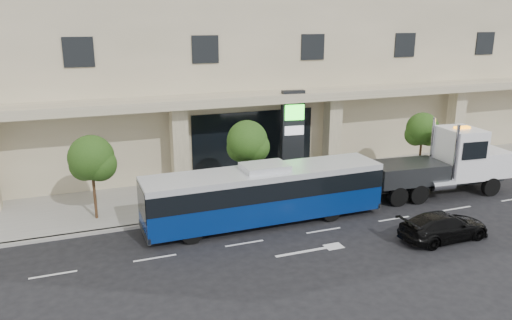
{
  "coord_description": "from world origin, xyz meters",
  "views": [
    {
      "loc": [
        -10.82,
        -20.84,
        9.7
      ],
      "look_at": [
        -2.11,
        2.0,
        2.78
      ],
      "focal_mm": 35.0,
      "sensor_mm": 36.0,
      "label": 1
    }
  ],
  "objects": [
    {
      "name": "tree_mid",
      "position": [
        -1.97,
        3.59,
        3.26
      ],
      "size": [
        2.28,
        2.2,
        4.38
      ],
      "color": "#422B19",
      "rests_on": "sidewalk"
    },
    {
      "name": "tree_left",
      "position": [
        -9.97,
        3.59,
        3.11
      ],
      "size": [
        2.27,
        2.2,
        4.22
      ],
      "color": "#422B19",
      "rests_on": "sidewalk"
    },
    {
      "name": "convention_center",
      "position": [
        -0.0,
        15.42,
        9.97
      ],
      "size": [
        60.0,
        17.6,
        20.0
      ],
      "color": "tan",
      "rests_on": "ground"
    },
    {
      "name": "sidewalk",
      "position": [
        0.0,
        5.0,
        0.07
      ],
      "size": [
        120.0,
        6.0,
        0.15
      ],
      "primitive_type": "cube",
      "color": "gray",
      "rests_on": "ground"
    },
    {
      "name": "tree_right",
      "position": [
        9.53,
        3.59,
        3.04
      ],
      "size": [
        2.1,
        2.0,
        4.04
      ],
      "color": "#422B19",
      "rests_on": "sidewalk"
    },
    {
      "name": "signage_pylon",
      "position": [
        1.76,
        5.94,
        2.94
      ],
      "size": [
        1.41,
        0.65,
        5.48
      ],
      "rotation": [
        0.0,
        0.0,
        -0.1
      ],
      "color": "black",
      "rests_on": "sidewalk"
    },
    {
      "name": "black_sedan",
      "position": [
        4.64,
        -4.29,
        0.63
      ],
      "size": [
        4.39,
        1.88,
        1.26
      ],
      "primitive_type": "imported",
      "rotation": [
        0.0,
        0.0,
        1.6
      ],
      "color": "black",
      "rests_on": "ground"
    },
    {
      "name": "city_bus",
      "position": [
        -2.26,
        0.43,
        1.53
      ],
      "size": [
        11.89,
        2.61,
        3.01
      ],
      "rotation": [
        0.0,
        0.0,
        0.01
      ],
      "color": "black",
      "rests_on": "ground"
    },
    {
      "name": "curb",
      "position": [
        0.0,
        2.0,
        0.07
      ],
      "size": [
        120.0,
        0.3,
        0.15
      ],
      "primitive_type": "cube",
      "color": "gray",
      "rests_on": "ground"
    },
    {
      "name": "ground",
      "position": [
        0.0,
        0.0,
        0.0
      ],
      "size": [
        120.0,
        120.0,
        0.0
      ],
      "primitive_type": "plane",
      "color": "black",
      "rests_on": "ground"
    },
    {
      "name": "tow_truck",
      "position": [
        8.91,
        0.67,
        1.76
      ],
      "size": [
        9.45,
        3.0,
        4.28
      ],
      "rotation": [
        0.0,
        0.0,
        -0.09
      ],
      "color": "#2D3033",
      "rests_on": "ground"
    }
  ]
}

